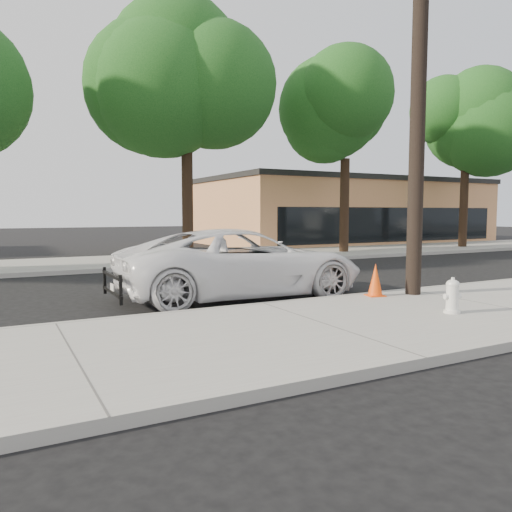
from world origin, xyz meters
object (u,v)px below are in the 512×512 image
police_cruiser (242,263)px  traffic_cone (375,280)px  utility_pole (418,91)px  fire_hydrant (452,297)px

police_cruiser → traffic_cone: police_cruiser is taller
utility_pole → traffic_cone: size_ratio=12.33×
police_cruiser → traffic_cone: 3.10m
fire_hydrant → traffic_cone: (0.03, 2.14, 0.05)m
utility_pole → traffic_cone: bearing=168.1°
utility_pole → police_cruiser: (-3.27, 2.24, -3.88)m
police_cruiser → traffic_cone: size_ratio=8.05×
traffic_cone → police_cruiser: bearing=138.7°
utility_pole → police_cruiser: bearing=145.6°
utility_pole → fire_hydrant: bearing=-116.7°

